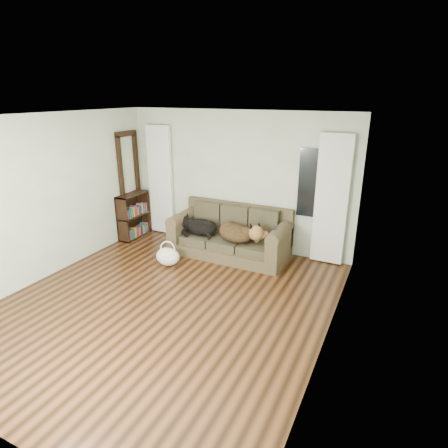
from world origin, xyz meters
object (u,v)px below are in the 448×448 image
at_px(sofa, 229,232).
at_px(dog_black_lab, 199,227).
at_px(dog_shepherd, 238,234).
at_px(tote_bag, 168,256).
at_px(bookshelf, 133,214).

distance_m(sofa, dog_black_lab, 0.60).
bearing_deg(dog_shepherd, sofa, 3.31).
xyz_separation_m(dog_black_lab, dog_shepherd, (0.81, -0.02, 0.01)).
distance_m(sofa, dog_shepherd, 0.25).
bearing_deg(dog_shepherd, tote_bag, 65.20).
relative_size(dog_black_lab, bookshelf, 0.72).
relative_size(tote_bag, bookshelf, 0.47).
bearing_deg(bookshelf, sofa, 5.35).
bearing_deg(sofa, bookshelf, -179.27).
height_order(sofa, dog_shepherd, sofa).
bearing_deg(dog_shepherd, bookshelf, 25.52).
height_order(dog_shepherd, bookshelf, bookshelf).
height_order(dog_black_lab, bookshelf, bookshelf).
relative_size(dog_black_lab, tote_bag, 1.54).
height_order(dog_shepherd, tote_bag, dog_shepherd).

